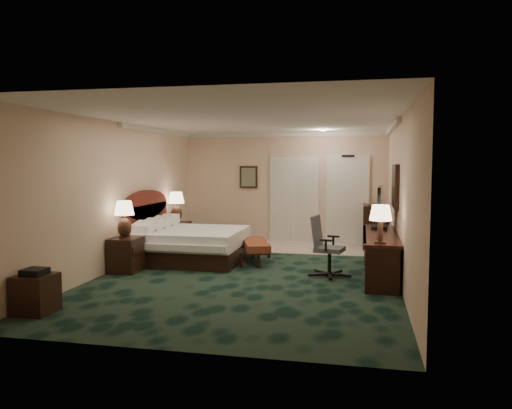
% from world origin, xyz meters
% --- Properties ---
extents(floor, '(5.00, 7.50, 0.00)m').
position_xyz_m(floor, '(0.00, 0.00, 0.00)').
color(floor, black).
rests_on(floor, ground).
extents(ceiling, '(5.00, 7.50, 0.00)m').
position_xyz_m(ceiling, '(0.00, 0.00, 2.70)').
color(ceiling, white).
rests_on(ceiling, wall_back).
extents(wall_back, '(5.00, 0.00, 2.70)m').
position_xyz_m(wall_back, '(0.00, 3.75, 1.35)').
color(wall_back, beige).
rests_on(wall_back, ground).
extents(wall_front, '(5.00, 0.00, 2.70)m').
position_xyz_m(wall_front, '(0.00, -3.75, 1.35)').
color(wall_front, beige).
rests_on(wall_front, ground).
extents(wall_left, '(0.00, 7.50, 2.70)m').
position_xyz_m(wall_left, '(-2.50, 0.00, 1.35)').
color(wall_left, beige).
rests_on(wall_left, ground).
extents(wall_right, '(0.00, 7.50, 2.70)m').
position_xyz_m(wall_right, '(2.50, 0.00, 1.35)').
color(wall_right, beige).
rests_on(wall_right, ground).
extents(crown_molding, '(5.00, 7.50, 0.10)m').
position_xyz_m(crown_molding, '(0.00, 0.00, 2.65)').
color(crown_molding, silver).
rests_on(crown_molding, wall_back).
extents(tile_patch, '(3.20, 1.70, 0.01)m').
position_xyz_m(tile_patch, '(0.90, 2.90, 0.01)').
color(tile_patch, beige).
rests_on(tile_patch, ground).
extents(headboard, '(0.12, 2.00, 1.40)m').
position_xyz_m(headboard, '(-2.44, 1.00, 0.70)').
color(headboard, '#491411').
rests_on(headboard, ground).
extents(entry_door, '(1.02, 0.06, 2.18)m').
position_xyz_m(entry_door, '(1.55, 3.72, 1.05)').
color(entry_door, silver).
rests_on(entry_door, ground).
extents(closet_doors, '(1.20, 0.06, 2.10)m').
position_xyz_m(closet_doors, '(0.25, 3.71, 1.05)').
color(closet_doors, silver).
rests_on(closet_doors, ground).
extents(wall_art, '(0.45, 0.06, 0.55)m').
position_xyz_m(wall_art, '(-0.90, 3.71, 1.60)').
color(wall_art, '#476352').
rests_on(wall_art, wall_back).
extents(wall_mirror, '(0.05, 0.95, 0.75)m').
position_xyz_m(wall_mirror, '(2.46, 0.60, 1.55)').
color(wall_mirror, white).
rests_on(wall_mirror, wall_right).
extents(bed, '(1.99, 1.85, 0.63)m').
position_xyz_m(bed, '(-1.40, 0.87, 0.32)').
color(bed, white).
rests_on(bed, ground).
extents(nightstand_near, '(0.49, 0.56, 0.61)m').
position_xyz_m(nightstand_near, '(-2.23, -0.33, 0.31)').
color(nightstand_near, black).
rests_on(nightstand_near, ground).
extents(nightstand_far, '(0.48, 0.55, 0.60)m').
position_xyz_m(nightstand_far, '(-2.24, 2.25, 0.30)').
color(nightstand_far, black).
rests_on(nightstand_far, ground).
extents(lamp_near, '(0.40, 0.40, 0.67)m').
position_xyz_m(lamp_near, '(-2.24, -0.36, 0.95)').
color(lamp_near, black).
rests_on(lamp_near, nightstand_near).
extents(lamp_far, '(0.42, 0.42, 0.69)m').
position_xyz_m(lamp_far, '(-2.27, 2.25, 0.95)').
color(lamp_far, black).
rests_on(lamp_far, nightstand_far).
extents(bed_bench, '(0.81, 1.32, 0.42)m').
position_xyz_m(bed_bench, '(-0.13, 0.98, 0.21)').
color(bed_bench, maroon).
rests_on(bed_bench, ground).
extents(side_table, '(0.47, 0.47, 0.50)m').
position_xyz_m(side_table, '(-2.24, -2.87, 0.25)').
color(side_table, black).
rests_on(side_table, ground).
extents(desk, '(0.55, 2.58, 0.74)m').
position_xyz_m(desk, '(2.20, 0.23, 0.37)').
color(desk, black).
rests_on(desk, ground).
extents(tv, '(0.15, 1.00, 0.78)m').
position_xyz_m(tv, '(2.22, 0.93, 1.13)').
color(tv, black).
rests_on(tv, desk).
extents(desk_lamp, '(0.34, 0.34, 0.59)m').
position_xyz_m(desk_lamp, '(2.17, -0.84, 1.04)').
color(desk_lamp, black).
rests_on(desk_lamp, desk).
extents(desk_chair, '(0.71, 0.68, 1.04)m').
position_xyz_m(desk_chair, '(1.36, 0.04, 0.52)').
color(desk_chair, '#474850').
rests_on(desk_chair, ground).
extents(minibar, '(0.52, 0.94, 1.00)m').
position_xyz_m(minibar, '(2.19, 3.20, 0.50)').
color(minibar, black).
rests_on(minibar, ground).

